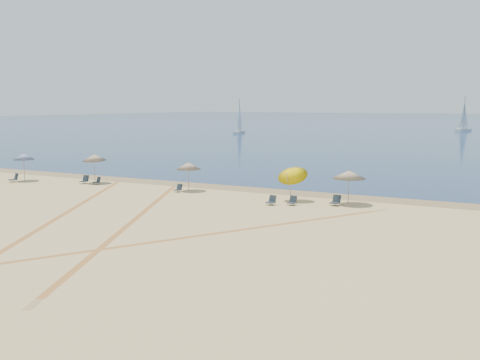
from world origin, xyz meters
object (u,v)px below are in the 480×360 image
object	(u,v)px
chair_2	(97,181)
sailboat_1	(464,121)
chair_6	(336,201)
sailboat_0	(240,123)
umbrella_4	(349,175)
chair_4	(272,201)
chair_3	(178,188)
umbrella_3	(292,173)
chair_0	(15,178)
umbrella_1	(94,157)
chair_5	(292,201)
chair_1	(85,180)
umbrella_2	(189,166)
umbrella_0	(23,157)

from	to	relation	value
chair_2	sailboat_1	world-z (taller)	sailboat_1
chair_6	sailboat_0	distance (m)	92.34
umbrella_4	sailboat_0	bearing A→B (deg)	121.22
chair_4	umbrella_4	bearing A→B (deg)	40.04
chair_3	sailboat_1	bearing A→B (deg)	91.91
umbrella_3	chair_0	bearing A→B (deg)	-175.30
chair_0	chair_4	bearing A→B (deg)	19.74
chair_3	chair_4	bearing A→B (deg)	-3.69
umbrella_1	umbrella_4	distance (m)	22.30
chair_4	chair_5	xyz separation A→B (m)	(1.30, 0.55, -0.01)
sailboat_1	chair_0	bearing A→B (deg)	-80.61
chair_1	umbrella_3	bearing A→B (deg)	-2.20
umbrella_1	sailboat_1	xyz separation A→B (m)	(21.39, 113.29, 0.48)
chair_4	sailboat_1	size ratio (longest dim) A/B	0.08
umbrella_1	chair_4	world-z (taller)	umbrella_1
chair_6	chair_0	bearing A→B (deg)	-166.47
chair_1	umbrella_4	bearing A→B (deg)	-0.76
umbrella_4	umbrella_1	bearing A→B (deg)	-179.99
chair_3	sailboat_0	bearing A→B (deg)	121.49
chair_3	sailboat_1	size ratio (longest dim) A/B	0.07
umbrella_4	chair_1	world-z (taller)	umbrella_4
umbrella_2	chair_0	distance (m)	16.59
umbrella_4	sailboat_1	distance (m)	113.29
chair_1	chair_4	world-z (taller)	chair_1
umbrella_3	chair_1	distance (m)	19.06
chair_4	sailboat_0	distance (m)	91.92
chair_6	sailboat_1	distance (m)	114.23
umbrella_3	chair_5	size ratio (longest dim) A/B	4.42
chair_2	chair_1	bearing A→B (deg)	-153.42
chair_6	sailboat_1	bearing A→B (deg)	100.17
umbrella_1	chair_5	distance (m)	19.25
umbrella_0	chair_5	distance (m)	25.70
chair_3	sailboat_1	distance (m)	114.83
umbrella_3	chair_0	distance (m)	25.33
umbrella_2	sailboat_1	distance (m)	113.88
chair_3	chair_5	distance (m)	10.01
umbrella_1	sailboat_0	distance (m)	82.52
umbrella_2	sailboat_1	size ratio (longest dim) A/B	0.26
umbrella_1	sailboat_1	distance (m)	115.30
sailboat_0	sailboat_1	world-z (taller)	sailboat_1
umbrella_4	chair_3	world-z (taller)	umbrella_4
chair_2	umbrella_3	bearing A→B (deg)	20.40
umbrella_2	chair_0	bearing A→B (deg)	-170.61
chair_6	umbrella_1	bearing A→B (deg)	-172.39
umbrella_2	chair_3	bearing A→B (deg)	-113.56
chair_1	chair_2	size ratio (longest dim) A/B	0.94
umbrella_2	sailboat_1	bearing A→B (deg)	84.01
sailboat_0	chair_4	bearing A→B (deg)	-71.39
umbrella_2	sailboat_0	bearing A→B (deg)	113.91
umbrella_1	umbrella_2	size ratio (longest dim) A/B	1.11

